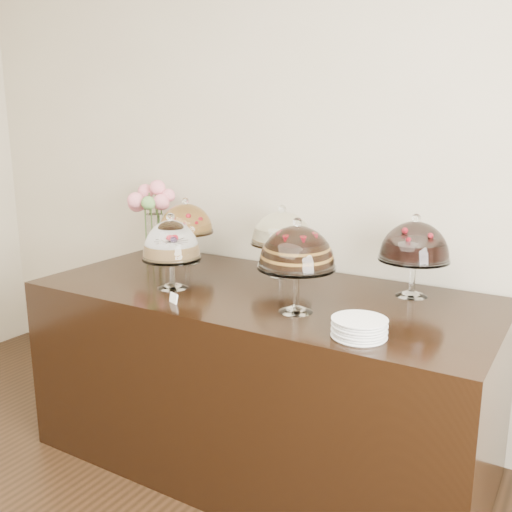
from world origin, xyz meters
The scene contains 10 objects.
wall_back centered at (0.00, 3.00, 1.50)m, with size 5.00×0.04×3.00m, color #C1B79B.
display_counter centered at (0.06, 2.45, 0.45)m, with size 2.20×1.00×0.90m, color black.
cake_stand_sugar_sponge centered at (-0.34, 2.26, 1.12)m, with size 0.29×0.29×0.37m.
cake_stand_choco_layer centered at (0.34, 2.26, 1.17)m, with size 0.33×0.33×0.41m.
cake_stand_cheesecake centered at (0.01, 2.74, 1.14)m, with size 0.33×0.33×0.37m.
cake_stand_dark_choco centered at (0.70, 2.73, 1.15)m, with size 0.33×0.33×0.39m.
cake_stand_fruit_tart centered at (-0.60, 2.71, 1.14)m, with size 0.31×0.31×0.38m.
flower_vase centered at (-0.93, 2.79, 1.17)m, with size 0.28×0.27×0.45m.
plate_stack centered at (0.68, 2.11, 0.94)m, with size 0.21×0.21×0.07m.
price_card_left centered at (-0.18, 2.08, 0.92)m, with size 0.06×0.01×0.04m, color white.
Camera 1 is at (1.39, 0.18, 1.69)m, focal length 40.00 mm.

